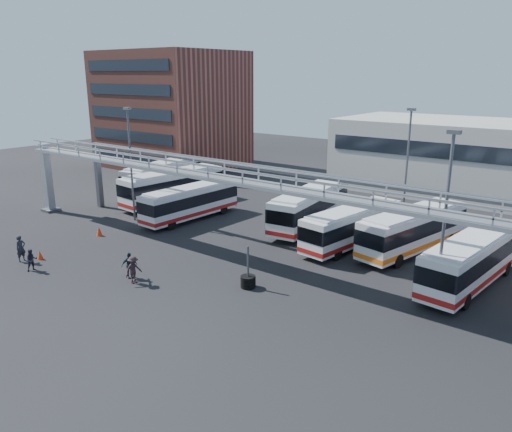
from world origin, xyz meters
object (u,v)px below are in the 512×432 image
Objects in this scene: bus_1 at (173,186)px; tire_stack at (248,280)px; bus_6 at (413,229)px; light_pole_left at (131,158)px; bus_2 at (190,201)px; pedestrian_d at (129,265)px; light_pole_back at (407,161)px; pedestrian_b at (32,260)px; cone_left at (40,255)px; pedestrian_c at (133,270)px; light_pole_mid at (445,212)px; bus_5 at (352,225)px; bus_7 at (472,259)px; bus_4 at (310,206)px; bus_0 at (163,176)px; pedestrian_a at (21,248)px; cone_right at (99,231)px.

bus_1 is 22.42m from tire_stack.
tire_stack is at bearing -102.99° from bus_6.
light_pole_left reaches higher than bus_2.
light_pole_back is at bearing 2.85° from pedestrian_d.
cone_left is at bearing 64.70° from pedestrian_b.
bus_1 is 17.57m from cone_left.
bus_2 is 15.54× the size of cone_left.
bus_6 is 27.39m from pedestrian_b.
pedestrian_c is (-8.61, -23.36, -4.81)m from light_pole_back.
light_pole_mid is 15.34× the size of cone_left.
bus_7 is at bearing -5.49° from bus_5.
bus_4 reaches higher than bus_6.
bus_5 reaches higher than cone_left.
bus_4 is at bearing 168.65° from bus_7.
bus_0 is 1.00× the size of bus_1.
pedestrian_c reaches higher than cone_left.
light_pole_mid is at bearing -72.25° from pedestrian_a.
bus_7 is 30.78m from pedestrian_a.
bus_7 is (14.75, -4.60, -0.07)m from bus_4.
light_pole_back reaches higher than bus_5.
bus_1 is 1.06× the size of bus_7.
bus_7 is at bearing -40.37° from pedestrian_b.
tire_stack is (15.75, 6.37, -0.51)m from pedestrian_a.
bus_2 reaches higher than pedestrian_b.
bus_2 reaches higher than pedestrian_c.
bus_4 is at bearing -4.91° from pedestrian_c.
light_pole_mid is 0.97× the size of bus_5.
bus_4 is at bearing -14.08° from bus_0.
bus_7 is 29.73m from cone_left.
bus_7 is at bearing 28.43° from cone_left.
bus_7 is at bearing 81.22° from light_pole_mid.
pedestrian_c is 1.01m from pedestrian_d.
bus_0 is at bearing 113.47° from cone_left.
bus_1 reaches higher than bus_0.
light_pole_left and light_pole_back have the same top height.
light_pole_left and light_pole_mid have the same top height.
pedestrian_c is at bearing -45.18° from bus_1.
bus_1 reaches higher than pedestrian_b.
bus_1 is (-29.47, 7.26, -3.79)m from light_pole_mid.
bus_6 is at bearing 40.72° from cone_left.
pedestrian_d is (8.58, 2.81, -0.09)m from pedestrian_a.
bus_5 is 23.37m from pedestrian_b.
bus_0 is 6.69× the size of pedestrian_d.
tire_stack is at bearing -81.43° from bus_4.
light_pole_mid is at bearing -92.80° from bus_7.
bus_2 is 13.20× the size of cone_right.
bus_1 reaches higher than bus_7.
light_pole_mid reaches higher than pedestrian_b.
light_pole_mid reaches higher than bus_6.
bus_0 is 22.31m from pedestrian_a.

